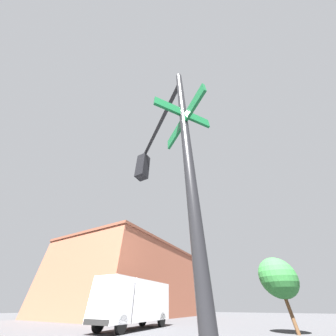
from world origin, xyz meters
TOP-DOWN VIEW (x-y plane):
  - traffic_signal_near at (-6.10, -6.57)m, footprint 1.96×2.58m
  - building_brick at (20.31, 16.67)m, footprint 24.91×17.64m
  - delivery_truck at (6.37, 3.50)m, footprint 8.38×2.75m
  - street_tree at (9.39, -7.99)m, footprint 2.72×2.72m

SIDE VIEW (x-z plane):
  - delivery_truck at x=6.37m, z-range 0.22..3.46m
  - street_tree at x=9.39m, z-range 0.89..5.42m
  - traffic_signal_near at x=-6.10m, z-range 1.08..6.46m
  - building_brick at x=20.31m, z-range 0.01..10.59m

